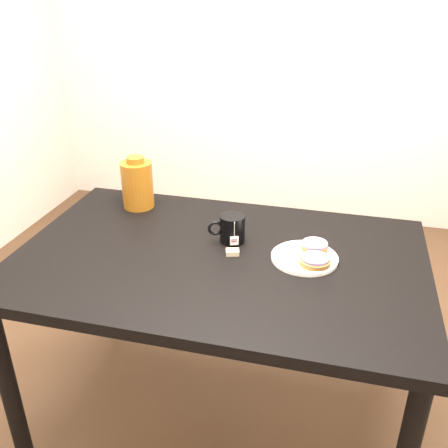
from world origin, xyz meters
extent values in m
plane|color=brown|center=(0.00, 0.00, 0.00)|extent=(4.00, 4.00, 0.00)
cube|color=beige|center=(0.00, 2.00, 1.35)|extent=(3.50, 0.02, 2.70)
cube|color=black|center=(0.00, 0.00, 0.73)|extent=(1.40, 0.90, 0.04)
cylinder|color=black|center=(-0.64, -0.39, 0.35)|extent=(0.06, 0.06, 0.71)
cylinder|color=black|center=(-0.64, 0.39, 0.35)|extent=(0.06, 0.06, 0.71)
cylinder|color=black|center=(0.64, 0.39, 0.35)|extent=(0.06, 0.06, 0.71)
cylinder|color=white|center=(0.29, 0.05, 0.76)|extent=(0.23, 0.23, 0.01)
torus|color=white|center=(0.29, 0.05, 0.76)|extent=(0.22, 0.22, 0.01)
cylinder|color=brown|center=(0.31, 0.10, 0.77)|extent=(0.12, 0.12, 0.02)
cylinder|color=gray|center=(0.31, 0.10, 0.78)|extent=(0.12, 0.12, 0.01)
cylinder|color=brown|center=(0.32, 0.00, 0.77)|extent=(0.13, 0.13, 0.02)
cylinder|color=gray|center=(0.32, 0.00, 0.78)|extent=(0.12, 0.12, 0.01)
cylinder|color=black|center=(0.02, 0.11, 0.80)|extent=(0.12, 0.12, 0.10)
cylinder|color=black|center=(0.02, 0.11, 0.84)|extent=(0.08, 0.08, 0.00)
torus|color=black|center=(-0.04, 0.09, 0.81)|extent=(0.06, 0.03, 0.06)
cylinder|color=beige|center=(0.04, 0.07, 0.82)|extent=(0.00, 0.00, 0.06)
cube|color=white|center=(0.04, 0.07, 0.78)|extent=(0.03, 0.01, 0.03)
cube|color=#C6B793|center=(0.04, 0.02, 0.76)|extent=(0.05, 0.04, 0.02)
cylinder|color=#68360D|center=(-0.43, 0.31, 0.85)|extent=(0.14, 0.14, 0.19)
cylinder|color=#68360D|center=(-0.43, 0.31, 0.95)|extent=(0.07, 0.07, 0.02)
camera|label=1|loc=(0.38, -1.43, 1.62)|focal=40.00mm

